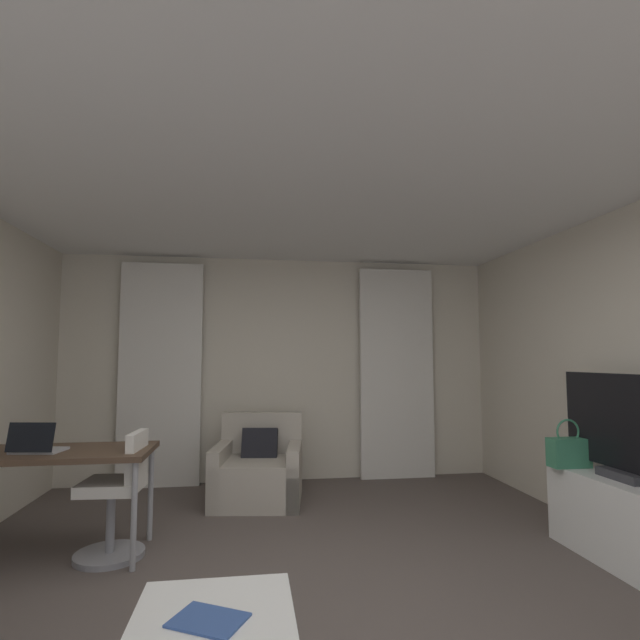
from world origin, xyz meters
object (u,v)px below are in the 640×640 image
Objects in this scene: laptop at (36,446)px; tv_flatscreen at (624,428)px; magazine_open at (208,620)px; desk_chair at (117,501)px; tv_console at (628,522)px; handbag_primary at (569,451)px; armchair at (258,472)px; desk at (51,459)px.

tv_flatscreen is at bearing -8.59° from laptop.
magazine_open is at bearing -159.31° from tv_flatscreen.
desk_chair is 0.78× the size of tv_console.
handbag_primary is at bearing 108.61° from tv_console.
magazine_open is 0.30× the size of tv_console.
tv_console is at bearing -8.50° from laptop.
armchair is at bearing 49.62° from desk_chair.
tv_flatscreen reaches higher than laptop.
laptop is 0.96× the size of handbag_primary.
desk_chair is at bearing 175.90° from handbag_primary.
desk is 3.87m from handbag_primary.
handbag_primary is (-0.14, 0.41, 0.41)m from tv_console.
tv_console is (2.49, -1.86, 0.01)m from armchair.
tv_flatscreen is (3.53, -0.66, 0.53)m from desk_chair.
tv_console is 0.98× the size of tv_flatscreen.
desk is at bearing 125.89° from magazine_open.
armchair is 0.69× the size of desk.
tv_flatscreen is (0.00, -0.01, 0.64)m from tv_console.
desk_chair is (-1.03, -1.21, 0.11)m from armchair.
tv_console is at bearing -36.76° from armchair.
desk_chair is 3.41m from handbag_primary.
desk is 3.75× the size of handbag_primary.
handbag_primary reaches higher than desk_chair.
magazine_open is (1.25, -1.73, -0.31)m from desk.
armchair is 3.18m from tv_flatscreen.
laptop reaches higher than desk.
armchair reaches higher than desk.
handbag_primary is at bearing 29.07° from magazine_open.
desk is at bearing 175.92° from handbag_primary.
armchair is 2.59× the size of handbag_primary.
magazine_open is (1.32, -1.65, -0.42)m from laptop.
desk is 0.15m from laptop.
armchair is at bearing 148.29° from handbag_primary.
desk_chair reaches higher than tv_console.
tv_flatscreen is (2.49, -1.87, 0.64)m from armchair.
desk_chair reaches higher than magazine_open.
desk_chair is 0.77× the size of tv_flatscreen.
magazine_open is at bearing -159.19° from tv_console.
handbag_primary is (3.39, -0.24, 0.30)m from desk_chair.
tv_flatscreen reaches higher than magazine_open.
desk_chair is at bearing 4.48° from laptop.
handbag_primary is (-0.14, 0.41, -0.23)m from tv_flatscreen.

